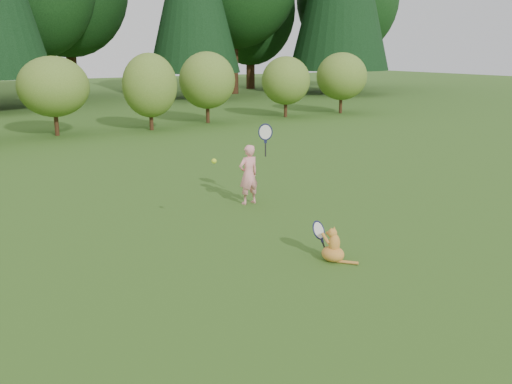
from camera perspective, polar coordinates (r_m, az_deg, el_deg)
ground at (r=8.06m, az=1.70°, el=-6.21°), size 100.00×100.00×0.00m
shrub_row at (r=19.84m, az=-19.16°, el=9.34°), size 28.00×3.00×2.80m
child at (r=10.47m, az=-0.69°, el=1.90°), size 0.62×0.38×1.66m
cat at (r=7.81m, az=7.67°, el=-5.12°), size 0.41×0.71×0.63m
tennis_ball at (r=8.46m, az=-4.22°, el=3.11°), size 0.08×0.08×0.08m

